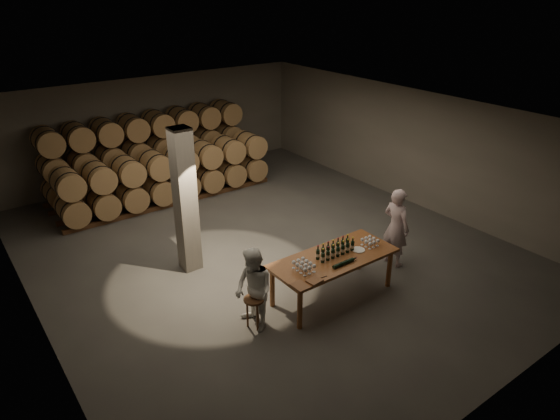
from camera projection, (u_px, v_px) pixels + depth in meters
room at (185, 201)px, 10.49m from camera, size 12.00×12.00×12.00m
tasting_table at (333, 261)px, 9.82m from camera, size 2.60×1.10×0.90m
barrel_stack_back at (148, 150)px, 14.98m from camera, size 6.26×0.95×2.31m
barrel_stack_front at (169, 175)px, 14.11m from camera, size 6.26×0.95×1.57m
bottle_cluster at (335, 250)px, 9.81m from camera, size 0.86×0.23×0.30m
lying_bottles at (344, 263)px, 9.50m from camera, size 0.59×0.07×0.07m
glass_cluster_left at (304, 264)px, 9.29m from camera, size 0.30×0.41×0.17m
glass_cluster_right at (370, 240)px, 10.16m from camera, size 0.30×0.30×0.16m
plate at (358, 250)px, 10.02m from camera, size 0.27×0.27×0.02m
notebook_near at (315, 281)px, 8.98m from camera, size 0.29×0.24×0.03m
notebook_corner at (300, 286)px, 8.83m from camera, size 0.25×0.32×0.03m
pen at (323, 277)px, 9.10m from camera, size 0.15×0.03×0.01m
stool at (254, 304)px, 9.03m from camera, size 0.37×0.37×0.62m
person_man at (396, 227)px, 10.94m from camera, size 0.47×0.68×1.81m
person_woman at (254, 290)px, 8.91m from camera, size 0.61×0.78×1.61m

